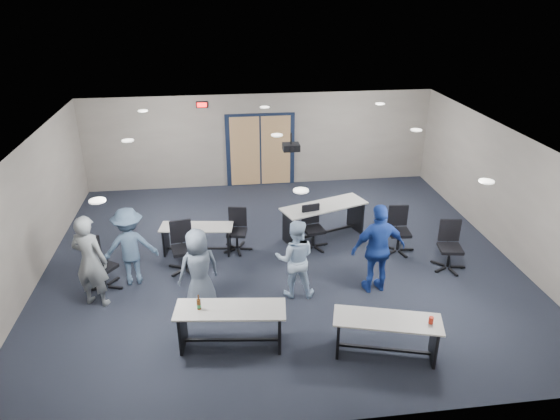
{
  "coord_description": "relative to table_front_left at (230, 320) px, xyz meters",
  "views": [
    {
      "loc": [
        -1.21,
        -9.41,
        5.59
      ],
      "look_at": [
        -0.04,
        -0.3,
        1.33
      ],
      "focal_mm": 32.0,
      "sensor_mm": 36.0,
      "label": 1
    }
  ],
  "objects": [
    {
      "name": "floor",
      "position": [
        1.17,
        2.69,
        -0.51
      ],
      "size": [
        10.0,
        10.0,
        0.0
      ],
      "primitive_type": "plane",
      "color": "black",
      "rests_on": "ground"
    },
    {
      "name": "back_wall",
      "position": [
        1.17,
        7.19,
        0.84
      ],
      "size": [
        10.0,
        0.04,
        2.7
      ],
      "primitive_type": "cube",
      "color": "gray",
      "rests_on": "floor"
    },
    {
      "name": "front_wall",
      "position": [
        1.17,
        -1.81,
        0.84
      ],
      "size": [
        10.0,
        0.04,
        2.7
      ],
      "primitive_type": "cube",
      "color": "gray",
      "rests_on": "floor"
    },
    {
      "name": "left_wall",
      "position": [
        -3.83,
        2.69,
        0.84
      ],
      "size": [
        0.04,
        9.0,
        2.7
      ],
      "primitive_type": "cube",
      "color": "gray",
      "rests_on": "floor"
    },
    {
      "name": "right_wall",
      "position": [
        6.17,
        2.69,
        0.84
      ],
      "size": [
        0.04,
        9.0,
        2.7
      ],
      "primitive_type": "cube",
      "color": "gray",
      "rests_on": "floor"
    },
    {
      "name": "ceiling",
      "position": [
        1.17,
        2.69,
        2.19
      ],
      "size": [
        10.0,
        9.0,
        0.04
      ],
      "primitive_type": "cube",
      "color": "white",
      "rests_on": "back_wall"
    },
    {
      "name": "double_door",
      "position": [
        1.17,
        7.16,
        0.54
      ],
      "size": [
        2.0,
        0.07,
        2.2
      ],
      "color": "black",
      "rests_on": "back_wall"
    },
    {
      "name": "exit_sign",
      "position": [
        -0.43,
        7.14,
        1.94
      ],
      "size": [
        0.32,
        0.07,
        0.18
      ],
      "color": "black",
      "rests_on": "back_wall"
    },
    {
      "name": "ceiling_projector",
      "position": [
        1.47,
        3.19,
        1.9
      ],
      "size": [
        0.35,
        0.32,
        0.37
      ],
      "color": "black",
      "rests_on": "ceiling"
    },
    {
      "name": "ceiling_can_lights",
      "position": [
        1.17,
        2.94,
        2.16
      ],
      "size": [
        6.24,
        5.74,
        0.02
      ],
      "primitive_type": null,
      "color": "white",
      "rests_on": "ceiling"
    },
    {
      "name": "table_front_left",
      "position": [
        0.0,
        0.0,
        0.0
      ],
      "size": [
        1.86,
        0.81,
        1.0
      ],
      "rotation": [
        0.0,
        0.0,
        -0.12
      ],
      "color": "beige",
      "rests_on": "floor"
    },
    {
      "name": "table_front_right",
      "position": [
        2.49,
        -0.55,
        -0.03
      ],
      "size": [
        1.8,
        1.01,
        0.81
      ],
      "rotation": [
        0.0,
        0.0,
        -0.28
      ],
      "color": "beige",
      "rests_on": "floor"
    },
    {
      "name": "table_back_left",
      "position": [
        -0.62,
        3.26,
        -0.07
      ],
      "size": [
        1.65,
        0.74,
        0.65
      ],
      "rotation": [
        0.0,
        0.0,
        -0.13
      ],
      "color": "beige",
      "rests_on": "floor"
    },
    {
      "name": "table_back_right",
      "position": [
        2.33,
        3.61,
        0.06
      ],
      "size": [
        2.15,
        1.32,
        0.83
      ],
      "rotation": [
        0.0,
        0.0,
        0.34
      ],
      "color": "beige",
      "rests_on": "floor"
    },
    {
      "name": "chair_back_a",
      "position": [
        -0.87,
        2.51,
        0.03
      ],
      "size": [
        0.79,
        0.79,
        1.07
      ],
      "primitive_type": null,
      "rotation": [
        0.0,
        0.0,
        0.19
      ],
      "color": "black",
      "rests_on": "floor"
    },
    {
      "name": "chair_back_b",
      "position": [
        0.27,
        3.23,
        -0.02
      ],
      "size": [
        0.72,
        0.72,
        0.98
      ],
      "primitive_type": null,
      "rotation": [
        0.0,
        0.0,
        -0.18
      ],
      "color": "black",
      "rests_on": "floor"
    },
    {
      "name": "chair_back_c",
      "position": [
        2.0,
        3.12,
        -0.01
      ],
      "size": [
        0.74,
        0.74,
        0.99
      ],
      "primitive_type": null,
      "rotation": [
        0.0,
        0.0,
        0.2
      ],
      "color": "black",
      "rests_on": "floor"
    },
    {
      "name": "chair_back_d",
      "position": [
        3.85,
        2.71,
        0.02
      ],
      "size": [
        0.7,
        0.7,
        1.04
      ],
      "primitive_type": null,
      "rotation": [
        0.0,
        0.0,
        -0.07
      ],
      "color": "black",
      "rests_on": "floor"
    },
    {
      "name": "chair_loose_left",
      "position": [
        -2.42,
        2.02,
        0.01
      ],
      "size": [
        0.91,
        0.91,
        1.04
      ],
      "primitive_type": null,
      "rotation": [
        0.0,
        0.0,
        0.96
      ],
      "color": "black",
      "rests_on": "floor"
    },
    {
      "name": "chair_loose_right",
      "position": [
        4.66,
        1.86,
        0.02
      ],
      "size": [
        0.76,
        0.76,
        1.05
      ],
      "primitive_type": null,
      "rotation": [
        0.0,
        0.0,
        -0.17
      ],
      "color": "black",
      "rests_on": "floor"
    },
    {
      "name": "person_gray",
      "position": [
        -2.48,
        1.52,
        0.41
      ],
      "size": [
        0.78,
        0.64,
        1.83
      ],
      "primitive_type": "imported",
      "rotation": [
        0.0,
        0.0,
        2.78
      ],
      "color": "gray",
      "rests_on": "floor"
    },
    {
      "name": "person_plaid",
      "position": [
        -0.52,
        1.19,
        0.29
      ],
      "size": [
        0.91,
        0.75,
        1.58
      ],
      "primitive_type": "imported",
      "rotation": [
        0.0,
        0.0,
        3.52
      ],
      "color": "slate",
      "rests_on": "floor"
    },
    {
      "name": "person_lightblue",
      "position": [
        1.29,
        1.35,
        0.28
      ],
      "size": [
        0.84,
        0.7,
        1.58
      ],
      "primitive_type": "imported",
      "rotation": [
        0.0,
        0.0,
        3.0
      ],
      "color": "#C0DEFF",
      "rests_on": "floor"
    },
    {
      "name": "person_navy",
      "position": [
        2.89,
        1.3,
        0.41
      ],
      "size": [
        1.11,
        0.55,
        1.83
      ],
      "primitive_type": "imported",
      "rotation": [
        0.0,
        0.0,
        3.24
      ],
      "color": "navy",
      "rests_on": "floor"
    },
    {
      "name": "person_back",
      "position": [
        -1.87,
        2.19,
        0.31
      ],
      "size": [
        1.12,
        0.72,
        1.63
      ],
      "primitive_type": "imported",
      "rotation": [
        0.0,
        0.0,
        3.26
      ],
      "color": "#465F7E",
      "rests_on": "floor"
    }
  ]
}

